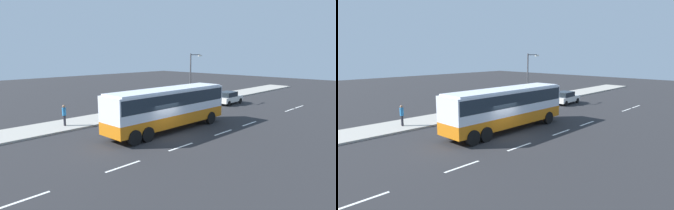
{
  "view_description": "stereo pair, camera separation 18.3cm",
  "coord_description": "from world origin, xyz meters",
  "views": [
    {
      "loc": [
        -15.61,
        -15.16,
        6.26
      ],
      "look_at": [
        1.14,
        1.02,
        2.17
      ],
      "focal_mm": 31.7,
      "sensor_mm": 36.0,
      "label": 1
    },
    {
      "loc": [
        -15.74,
        -15.03,
        6.26
      ],
      "look_at": [
        1.14,
        1.02,
        2.17
      ],
      "focal_mm": 31.7,
      "sensor_mm": 36.0,
      "label": 2
    }
  ],
  "objects": [
    {
      "name": "car_yellow_taxi",
      "position": [
        8.81,
        5.24,
        0.75
      ],
      "size": [
        4.41,
        1.99,
        1.4
      ],
      "rotation": [
        0.0,
        0.0,
        0.02
      ],
      "color": "gold",
      "rests_on": "ground_plane"
    },
    {
      "name": "pedestrian_at_crossing",
      "position": [
        -4.04,
        8.25,
        1.19
      ],
      "size": [
        0.32,
        0.32,
        1.79
      ],
      "rotation": [
        0.0,
        0.0,
        6.16
      ],
      "color": "black",
      "rests_on": "sidewalk_curb"
    },
    {
      "name": "pedestrian_near_curb",
      "position": [
        8.69,
        9.15,
        1.17
      ],
      "size": [
        0.32,
        0.32,
        1.76
      ],
      "rotation": [
        0.0,
        0.0,
        1.78
      ],
      "color": "black",
      "rests_on": "sidewalk_curb"
    },
    {
      "name": "coach_bus",
      "position": [
        1.43,
        1.26,
        2.14
      ],
      "size": [
        11.6,
        2.73,
        3.45
      ],
      "rotation": [
        0.0,
        0.0,
        0.0
      ],
      "color": "orange",
      "rests_on": "ground_plane"
    },
    {
      "name": "ground_plane",
      "position": [
        0.0,
        0.0,
        0.0
      ],
      "size": [
        120.0,
        120.0,
        0.0
      ],
      "primitive_type": "plane",
      "color": "#28282B"
    },
    {
      "name": "sidewalk_curb",
      "position": [
        0.0,
        8.7,
        0.07
      ],
      "size": [
        80.0,
        4.0,
        0.15
      ],
      "primitive_type": "cube",
      "color": "#A8A399",
      "rests_on": "ground_plane"
    },
    {
      "name": "street_lamp",
      "position": [
        11.76,
        7.33,
        3.72
      ],
      "size": [
        2.07,
        0.24,
        6.06
      ],
      "color": "#47474C",
      "rests_on": "sidewalk_curb"
    },
    {
      "name": "car_white_minivan",
      "position": [
        15.74,
        4.69,
        0.81
      ],
      "size": [
        4.28,
        2.07,
        1.55
      ],
      "rotation": [
        0.0,
        0.0,
        0.06
      ],
      "color": "white",
      "rests_on": "ground_plane"
    },
    {
      "name": "lane_centreline",
      "position": [
        1.68,
        -2.42,
        0.0
      ],
      "size": [
        39.24,
        0.16,
        0.01
      ],
      "color": "white",
      "rests_on": "ground_plane"
    }
  ]
}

